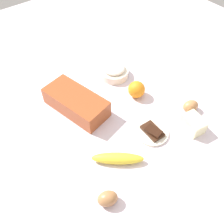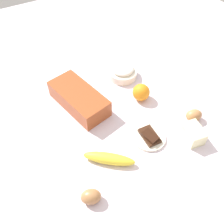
# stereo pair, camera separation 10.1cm
# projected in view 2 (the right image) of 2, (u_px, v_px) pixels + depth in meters

# --- Properties ---
(ground_plane) EXTENTS (2.40, 2.40, 0.02)m
(ground_plane) POSITION_uv_depth(u_px,v_px,m) (112.00, 120.00, 1.05)
(ground_plane) COLOR silver
(loaf_pan) EXTENTS (0.30, 0.19, 0.08)m
(loaf_pan) POSITION_uv_depth(u_px,v_px,m) (79.00, 98.00, 1.06)
(loaf_pan) COLOR #9E4723
(loaf_pan) RESTS_ON ground_plane
(flour_bowl) EXTENTS (0.14, 0.14, 0.06)m
(flour_bowl) POSITION_uv_depth(u_px,v_px,m) (123.00, 72.00, 1.20)
(flour_bowl) COLOR silver
(flour_bowl) RESTS_ON ground_plane
(banana) EXTENTS (0.16, 0.17, 0.04)m
(banana) POSITION_uv_depth(u_px,v_px,m) (109.00, 159.00, 0.90)
(banana) COLOR yellow
(banana) RESTS_ON ground_plane
(orange_fruit) EXTENTS (0.08, 0.08, 0.08)m
(orange_fruit) POSITION_uv_depth(u_px,v_px,m) (141.00, 92.00, 1.09)
(orange_fruit) COLOR orange
(orange_fruit) RESTS_ON ground_plane
(butter_block) EXTENTS (0.10, 0.08, 0.06)m
(butter_block) POSITION_uv_depth(u_px,v_px,m) (193.00, 134.00, 0.96)
(butter_block) COLOR #F4EDB2
(butter_block) RESTS_ON ground_plane
(egg_near_butter) EXTENTS (0.07, 0.08, 0.05)m
(egg_near_butter) POSITION_uv_depth(u_px,v_px,m) (91.00, 197.00, 0.80)
(egg_near_butter) COLOR #A46E43
(egg_near_butter) RESTS_ON ground_plane
(egg_beside_bowl) EXTENTS (0.07, 0.08, 0.05)m
(egg_beside_bowl) POSITION_uv_depth(u_px,v_px,m) (194.00, 115.00, 1.02)
(egg_beside_bowl) COLOR #B07748
(egg_beside_bowl) RESTS_ON ground_plane
(chocolate_plate) EXTENTS (0.13, 0.13, 0.03)m
(chocolate_plate) POSITION_uv_depth(u_px,v_px,m) (149.00, 137.00, 0.97)
(chocolate_plate) COLOR silver
(chocolate_plate) RESTS_ON ground_plane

